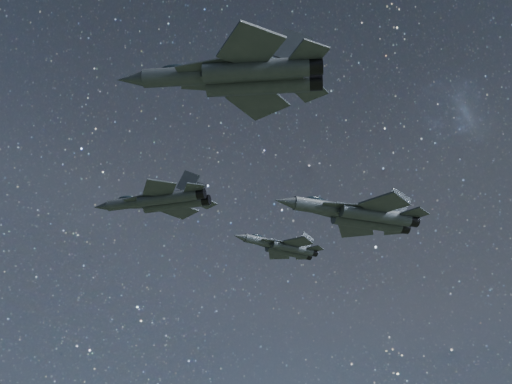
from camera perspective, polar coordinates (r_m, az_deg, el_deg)
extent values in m
cylinder|color=#2E353A|center=(80.09, -11.63, -1.00)|extent=(7.08, 4.03, 1.48)
cone|color=#2E353A|center=(82.12, -14.50, -1.35)|extent=(2.62, 2.09, 1.33)
ellipsoid|color=#18242C|center=(80.90, -12.31, -0.64)|extent=(2.47, 1.78, 0.73)
cube|color=#2E353A|center=(78.12, -8.37, -0.61)|extent=(7.76, 4.26, 1.24)
cylinder|color=#2E353A|center=(77.01, -8.40, -0.55)|extent=(7.96, 4.38, 1.48)
cylinder|color=#2E353A|center=(78.56, -7.87, -1.16)|extent=(7.96, 4.38, 1.48)
cylinder|color=black|center=(75.51, -5.34, -0.16)|extent=(1.66, 1.73, 1.37)
cylinder|color=black|center=(77.09, -4.86, -0.80)|extent=(1.66, 1.73, 1.37)
cube|color=#2E353A|center=(78.31, -10.92, -0.52)|extent=(4.71, 3.58, 0.11)
cube|color=#2E353A|center=(80.37, -10.15, -1.33)|extent=(5.05, 1.98, 0.11)
cube|color=#2E353A|center=(75.33, -9.19, 0.32)|extent=(4.26, 4.65, 0.19)
cube|color=#2E353A|center=(80.60, -7.38, -1.76)|extent=(5.43, 5.32, 0.19)
cube|color=#2E353A|center=(74.70, -5.93, 0.35)|extent=(2.49, 2.65, 0.14)
cube|color=#2E353A|center=(78.33, -4.82, -1.10)|extent=(3.22, 3.19, 0.14)
cube|color=#2E353A|center=(76.69, -6.48, 0.97)|extent=(3.02, 1.63, 3.38)
cube|color=#2E353A|center=(78.63, -5.87, 0.17)|extent=(3.21, 1.14, 3.38)
cylinder|color=#2E353A|center=(93.74, 0.67, -4.75)|extent=(6.43, 3.57, 1.34)
cone|color=#2E353A|center=(91.96, -1.59, -4.27)|extent=(2.36, 1.87, 1.21)
ellipsoid|color=#18242C|center=(93.54, 0.11, -4.27)|extent=(2.24, 1.59, 0.66)
cube|color=#2E353A|center=(95.81, 3.02, -5.26)|extent=(7.05, 3.77, 1.12)
cylinder|color=#2E353A|center=(95.16, 3.48, -5.34)|extent=(7.23, 3.88, 1.34)
cylinder|color=#2E353A|center=(96.51, 2.94, -5.69)|extent=(7.23, 3.88, 1.34)
cylinder|color=black|center=(97.17, 5.48, -5.75)|extent=(1.49, 1.56, 1.24)
cylinder|color=black|center=(98.50, 4.93, -6.08)|extent=(1.49, 1.56, 1.24)
cube|color=#2E353A|center=(93.48, 1.85, -4.74)|extent=(4.58, 1.73, 0.10)
cube|color=#2E353A|center=(95.34, 1.15, -5.22)|extent=(4.30, 3.19, 0.10)
cube|color=#2E353A|center=(93.53, 4.05, -4.80)|extent=(4.93, 4.84, 0.17)
cube|color=#2E353A|center=(98.14, 2.22, -5.98)|extent=(3.91, 4.25, 0.17)
cube|color=#2E353A|center=(96.20, 5.67, -5.40)|extent=(2.92, 2.89, 0.13)
cube|color=#2E353A|center=(99.25, 4.40, -6.17)|extent=(2.29, 2.43, 0.13)
cube|color=#2E353A|center=(96.87, 4.78, -4.66)|extent=(2.92, 0.99, 3.07)
cube|color=#2E353A|center=(98.53, 4.10, -5.10)|extent=(2.75, 1.44, 3.07)
cylinder|color=#2E353A|center=(51.67, -6.45, 10.91)|extent=(7.84, 3.17, 1.62)
cone|color=#2E353A|center=(52.77, -11.85, 10.46)|extent=(2.73, 1.93, 1.45)
ellipsoid|color=#18242C|center=(52.38, -7.77, 11.47)|extent=(2.64, 1.58, 0.80)
cube|color=#2E353A|center=(50.97, -0.38, 11.25)|extent=(8.64, 3.28, 1.35)
cylinder|color=#2E353A|center=(49.84, 0.00, 11.60)|extent=(8.85, 3.38, 1.62)
cylinder|color=#2E353A|center=(51.46, 0.19, 10.15)|extent=(8.85, 3.38, 1.62)
cylinder|color=black|center=(49.76, 5.59, 11.84)|extent=(1.63, 1.74, 1.49)
cylinder|color=black|center=(51.38, 5.59, 10.37)|extent=(1.63, 1.74, 1.49)
cube|color=#2E353A|center=(50.23, -4.62, 11.94)|extent=(5.41, 3.15, 0.12)
cube|color=#2E353A|center=(52.38, -4.14, 10.00)|extent=(5.41, 1.23, 0.12)
cube|color=#2E353A|center=(48.10, -0.51, 13.65)|extent=(5.23, 5.54, 0.21)
cube|color=#2E353A|center=(53.57, 0.19, 8.68)|extent=(5.93, 5.94, 0.21)
cube|color=#2E353A|center=(48.85, 5.09, 13.02)|extent=(3.07, 3.20, 0.16)
cube|color=#2E353A|center=(52.56, 5.12, 9.63)|extent=(3.50, 3.52, 0.16)
cube|color=#2E353A|center=(50.82, 3.45, 13.67)|extent=(3.50, 1.19, 3.69)
cube|color=#2E353A|center=(52.79, 3.54, 11.81)|extent=(3.60, 0.65, 3.69)
cylinder|color=#2E353A|center=(75.00, 6.64, -1.50)|extent=(8.53, 3.34, 1.76)
cone|color=#2E353A|center=(73.07, 2.76, -0.92)|extent=(2.96, 2.07, 1.58)
ellipsoid|color=#18242C|center=(74.87, 5.66, -0.77)|extent=(2.86, 1.68, 0.87)
cube|color=#2E353A|center=(77.45, 10.60, -2.12)|extent=(9.40, 3.45, 1.47)
cylinder|color=#2E353A|center=(76.56, 11.32, -2.16)|extent=(9.64, 3.56, 1.76)
cylinder|color=#2E353A|center=(78.33, 10.54, -2.84)|extent=(9.64, 3.56, 1.76)
cylinder|color=black|center=(79.10, 14.62, -2.64)|extent=(1.75, 1.88, 1.62)
cylinder|color=black|center=(80.82, 13.79, -3.29)|extent=(1.75, 1.88, 1.62)
cube|color=#2E353A|center=(74.54, 8.54, -1.31)|extent=(5.87, 1.26, 0.14)
cube|color=#2E353A|center=(76.99, 7.56, -2.27)|extent=(5.90, 3.36, 0.14)
cube|color=#2E353A|center=(74.46, 12.14, -1.12)|extent=(6.45, 6.47, 0.23)
cube|color=#2E353A|center=(80.48, 9.49, -3.45)|extent=(5.73, 6.06, 0.23)
cube|color=#2E353A|center=(77.86, 14.88, -2.01)|extent=(3.81, 3.83, 0.17)
cube|color=#2E353A|center=(81.81, 12.99, -3.52)|extent=(3.37, 3.51, 0.17)
cube|color=#2E353A|center=(78.83, 13.36, -0.97)|extent=(3.93, 0.70, 4.02)
cube|color=#2E353A|center=(80.98, 12.36, -1.83)|extent=(3.82, 1.24, 4.02)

